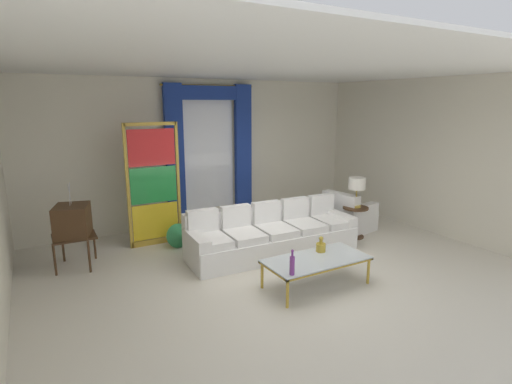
{
  "coord_description": "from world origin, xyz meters",
  "views": [
    {
      "loc": [
        -3.17,
        -4.81,
        2.53
      ],
      "look_at": [
        0.08,
        0.9,
        1.05
      ],
      "focal_mm": 27.98,
      "sensor_mm": 36.0,
      "label": 1
    }
  ],
  "objects_px": {
    "bottle_crystal_tall": "(321,246)",
    "armchair_white": "(348,216)",
    "bottle_blue_decanter": "(292,264)",
    "vintage_tv": "(72,222)",
    "stained_glass_divider": "(154,187)",
    "coffee_table": "(316,261)",
    "round_side_table": "(355,219)",
    "table_lamp_brass": "(357,185)",
    "couch_white_long": "(271,235)",
    "peacock_figurine": "(180,237)"
  },
  "relations": [
    {
      "from": "armchair_white",
      "to": "table_lamp_brass",
      "type": "relative_size",
      "value": 1.65
    },
    {
      "from": "peacock_figurine",
      "to": "bottle_crystal_tall",
      "type": "bearing_deg",
      "value": -57.54
    },
    {
      "from": "table_lamp_brass",
      "to": "couch_white_long",
      "type": "bearing_deg",
      "value": 175.85
    },
    {
      "from": "stained_glass_divider",
      "to": "table_lamp_brass",
      "type": "xyz_separation_m",
      "value": [
        3.4,
        -1.51,
        -0.03
      ]
    },
    {
      "from": "armchair_white",
      "to": "peacock_figurine",
      "type": "relative_size",
      "value": 1.57
    },
    {
      "from": "couch_white_long",
      "to": "peacock_figurine",
      "type": "xyz_separation_m",
      "value": [
        -1.29,
        0.93,
        -0.09
      ]
    },
    {
      "from": "coffee_table",
      "to": "round_side_table",
      "type": "relative_size",
      "value": 2.46
    },
    {
      "from": "coffee_table",
      "to": "peacock_figurine",
      "type": "xyz_separation_m",
      "value": [
        -1.16,
        2.35,
        -0.16
      ]
    },
    {
      "from": "stained_glass_divider",
      "to": "round_side_table",
      "type": "bearing_deg",
      "value": -23.92
    },
    {
      "from": "armchair_white",
      "to": "bottle_blue_decanter",
      "type": "bearing_deg",
      "value": -144.26
    },
    {
      "from": "stained_glass_divider",
      "to": "round_side_table",
      "type": "distance_m",
      "value": 3.79
    },
    {
      "from": "bottle_crystal_tall",
      "to": "armchair_white",
      "type": "relative_size",
      "value": 0.24
    },
    {
      "from": "stained_glass_divider",
      "to": "table_lamp_brass",
      "type": "bearing_deg",
      "value": -23.92
    },
    {
      "from": "vintage_tv",
      "to": "round_side_table",
      "type": "height_order",
      "value": "vintage_tv"
    },
    {
      "from": "couch_white_long",
      "to": "bottle_crystal_tall",
      "type": "xyz_separation_m",
      "value": [
        0.09,
        -1.24,
        0.18
      ]
    },
    {
      "from": "armchair_white",
      "to": "coffee_table",
      "type": "bearing_deg",
      "value": -141.52
    },
    {
      "from": "couch_white_long",
      "to": "armchair_white",
      "type": "xyz_separation_m",
      "value": [
        2.0,
        0.27,
        -0.02
      ]
    },
    {
      "from": "bottle_crystal_tall",
      "to": "bottle_blue_decanter",
      "type": "bearing_deg",
      "value": -151.05
    },
    {
      "from": "bottle_blue_decanter",
      "to": "stained_glass_divider",
      "type": "bearing_deg",
      "value": 105.64
    },
    {
      "from": "bottle_crystal_tall",
      "to": "peacock_figurine",
      "type": "distance_m",
      "value": 2.59
    },
    {
      "from": "bottle_blue_decanter",
      "to": "stained_glass_divider",
      "type": "distance_m",
      "value": 3.23
    },
    {
      "from": "peacock_figurine",
      "to": "vintage_tv",
      "type": "bearing_deg",
      "value": 178.53
    },
    {
      "from": "bottle_blue_decanter",
      "to": "armchair_white",
      "type": "relative_size",
      "value": 0.36
    },
    {
      "from": "bottle_crystal_tall",
      "to": "armchair_white",
      "type": "bearing_deg",
      "value": 38.36
    },
    {
      "from": "vintage_tv",
      "to": "stained_glass_divider",
      "type": "xyz_separation_m",
      "value": [
        1.39,
        0.4,
        0.33
      ]
    },
    {
      "from": "armchair_white",
      "to": "stained_glass_divider",
      "type": "distance_m",
      "value": 3.84
    },
    {
      "from": "bottle_blue_decanter",
      "to": "round_side_table",
      "type": "height_order",
      "value": "bottle_blue_decanter"
    },
    {
      "from": "bottle_crystal_tall",
      "to": "coffee_table",
      "type": "bearing_deg",
      "value": -140.49
    },
    {
      "from": "couch_white_long",
      "to": "vintage_tv",
      "type": "height_order",
      "value": "vintage_tv"
    },
    {
      "from": "vintage_tv",
      "to": "peacock_figurine",
      "type": "height_order",
      "value": "vintage_tv"
    },
    {
      "from": "round_side_table",
      "to": "couch_white_long",
      "type": "bearing_deg",
      "value": 175.85
    },
    {
      "from": "coffee_table",
      "to": "armchair_white",
      "type": "xyz_separation_m",
      "value": [
        2.13,
        1.69,
        -0.09
      ]
    },
    {
      "from": "vintage_tv",
      "to": "stained_glass_divider",
      "type": "bearing_deg",
      "value": 16.13
    },
    {
      "from": "stained_glass_divider",
      "to": "couch_white_long",
      "type": "bearing_deg",
      "value": -40.84
    },
    {
      "from": "table_lamp_brass",
      "to": "bottle_crystal_tall",
      "type": "bearing_deg",
      "value": -147.13
    },
    {
      "from": "coffee_table",
      "to": "table_lamp_brass",
      "type": "bearing_deg",
      "value": 33.68
    },
    {
      "from": "coffee_table",
      "to": "peacock_figurine",
      "type": "relative_size",
      "value": 2.44
    },
    {
      "from": "bottle_blue_decanter",
      "to": "stained_glass_divider",
      "type": "height_order",
      "value": "stained_glass_divider"
    },
    {
      "from": "bottle_blue_decanter",
      "to": "peacock_figurine",
      "type": "relative_size",
      "value": 0.56
    },
    {
      "from": "vintage_tv",
      "to": "table_lamp_brass",
      "type": "bearing_deg",
      "value": -12.98
    },
    {
      "from": "coffee_table",
      "to": "bottle_blue_decanter",
      "type": "xyz_separation_m",
      "value": [
        -0.6,
        -0.27,
        0.17
      ]
    },
    {
      "from": "bottle_blue_decanter",
      "to": "vintage_tv",
      "type": "bearing_deg",
      "value": 130.17
    },
    {
      "from": "coffee_table",
      "to": "vintage_tv",
      "type": "distance_m",
      "value": 3.75
    },
    {
      "from": "bottle_crystal_tall",
      "to": "round_side_table",
      "type": "relative_size",
      "value": 0.39
    },
    {
      "from": "couch_white_long",
      "to": "vintage_tv",
      "type": "bearing_deg",
      "value": 161.94
    },
    {
      "from": "peacock_figurine",
      "to": "round_side_table",
      "type": "xyz_separation_m",
      "value": [
        3.1,
        -1.06,
        0.14
      ]
    },
    {
      "from": "coffee_table",
      "to": "couch_white_long",
      "type": "bearing_deg",
      "value": 84.71
    },
    {
      "from": "couch_white_long",
      "to": "stained_glass_divider",
      "type": "bearing_deg",
      "value": 139.16
    },
    {
      "from": "bottle_blue_decanter",
      "to": "armchair_white",
      "type": "bearing_deg",
      "value": 35.74
    },
    {
      "from": "armchair_white",
      "to": "vintage_tv",
      "type": "bearing_deg",
      "value": 171.93
    }
  ]
}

